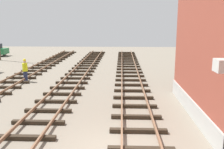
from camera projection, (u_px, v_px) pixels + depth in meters
track_near_building at (141, 149)px, 9.27m from camera, size 2.50×64.16×0.32m
track_centre at (17, 146)px, 9.45m from camera, size 2.50×64.16×0.32m
track_worker_foreground at (25, 70)px, 20.30m from camera, size 0.40×0.40×1.87m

